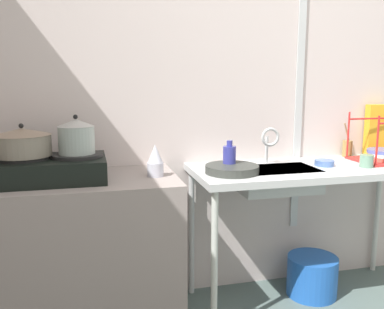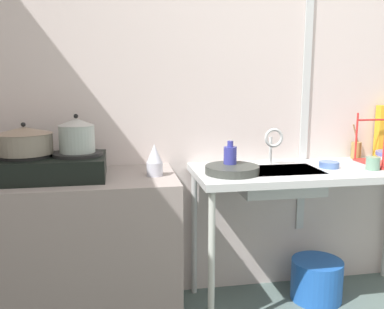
# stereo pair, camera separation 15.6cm
# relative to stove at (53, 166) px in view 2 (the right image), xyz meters

# --- Properties ---
(wall_back) EXTENTS (4.99, 0.10, 2.54)m
(wall_back) POSITION_rel_stove_xyz_m (1.40, 0.34, 0.35)
(wall_back) COLOR beige
(wall_back) RESTS_ON ground
(wall_metal_strip) EXTENTS (0.05, 0.01, 2.03)m
(wall_metal_strip) POSITION_rel_stove_xyz_m (1.53, 0.28, 0.47)
(wall_metal_strip) COLOR #BCBFBE
(counter_concrete) EXTENTS (1.28, 0.57, 0.86)m
(counter_concrete) POSITION_rel_stove_xyz_m (0.01, -0.00, -0.49)
(counter_concrete) COLOR gray
(counter_concrete) RESTS_ON ground
(counter_sink) EXTENTS (1.45, 0.57, 0.86)m
(counter_sink) POSITION_rel_stove_xyz_m (1.49, -0.00, -0.13)
(counter_sink) COLOR #BCBFBE
(counter_sink) RESTS_ON ground
(stove) EXTENTS (0.55, 0.38, 0.14)m
(stove) POSITION_rel_stove_xyz_m (0.00, 0.00, 0.00)
(stove) COLOR black
(stove) RESTS_ON counter_concrete
(pot_on_left_burner) EXTENTS (0.29, 0.29, 0.16)m
(pot_on_left_burner) POSITION_rel_stove_xyz_m (-0.13, -0.00, 0.14)
(pot_on_left_burner) COLOR slate
(pot_on_left_burner) RESTS_ON stove
(pot_on_right_burner) EXTENTS (0.19, 0.19, 0.20)m
(pot_on_right_burner) POSITION_rel_stove_xyz_m (0.13, 0.00, 0.16)
(pot_on_right_burner) COLOR #95A29A
(pot_on_right_burner) RESTS_ON stove
(percolator) EXTENTS (0.09, 0.09, 0.17)m
(percolator) POSITION_rel_stove_xyz_m (0.53, -0.03, 0.02)
(percolator) COLOR silver
(percolator) RESTS_ON counter_concrete
(sink_basin) EXTENTS (0.47, 0.30, 0.13)m
(sink_basin) POSITION_rel_stove_xyz_m (1.25, -0.01, -0.13)
(sink_basin) COLOR #BCBFBE
(sink_basin) RESTS_ON counter_sink
(faucet) EXTENTS (0.12, 0.07, 0.23)m
(faucet) POSITION_rel_stove_xyz_m (1.27, 0.13, 0.09)
(faucet) COLOR #BCBFBE
(faucet) RESTS_ON counter_sink
(frying_pan) EXTENTS (0.30, 0.30, 0.04)m
(frying_pan) POSITION_rel_stove_xyz_m (0.96, -0.06, -0.04)
(frying_pan) COLOR #343732
(frying_pan) RESTS_ON counter_sink
(cup_by_rack) EXTENTS (0.08, 0.08, 0.08)m
(cup_by_rack) POSITION_rel_stove_xyz_m (1.79, -0.11, -0.03)
(cup_by_rack) COLOR slate
(cup_by_rack) RESTS_ON counter_sink
(small_bowl_on_drainboard) EXTENTS (0.12, 0.12, 0.04)m
(small_bowl_on_drainboard) POSITION_rel_stove_xyz_m (1.57, -0.01, -0.05)
(small_bowl_on_drainboard) COLOR #4F6EAE
(small_bowl_on_drainboard) RESTS_ON counter_sink
(bottle_by_sink) EXTENTS (0.07, 0.07, 0.18)m
(bottle_by_sink) POSITION_rel_stove_xyz_m (0.96, -0.01, 0.01)
(bottle_by_sink) COLOR #31348D
(bottle_by_sink) RESTS_ON counter_sink
(utensil_jar) EXTENTS (0.09, 0.06, 0.23)m
(utensil_jar) POSITION_rel_stove_xyz_m (1.88, 0.23, -0.01)
(utensil_jar) COLOR olive
(utensil_jar) RESTS_ON counter_sink
(bucket_on_floor) EXTENTS (0.32, 0.32, 0.26)m
(bucket_on_floor) POSITION_rel_stove_xyz_m (1.55, 0.03, -0.79)
(bucket_on_floor) COLOR blue
(bucket_on_floor) RESTS_ON ground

